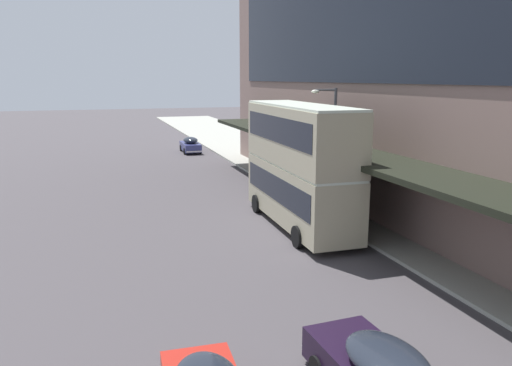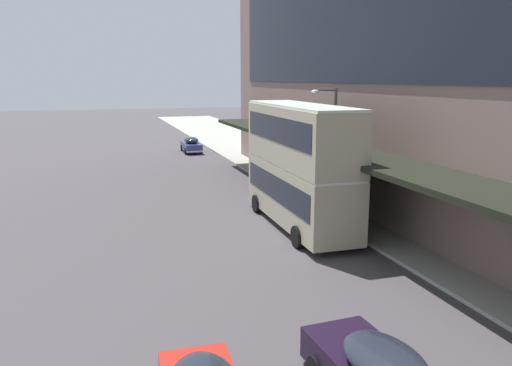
% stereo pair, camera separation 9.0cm
% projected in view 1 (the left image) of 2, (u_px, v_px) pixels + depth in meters
% --- Properties ---
extents(transit_bus_kerbside_front, '(2.86, 9.71, 6.16)m').
position_uv_depth(transit_bus_kerbside_front, '(299.00, 162.00, 24.68)').
color(transit_bus_kerbside_front, tan).
rests_on(transit_bus_kerbside_front, ground).
extents(sedan_far_back, '(1.81, 4.31, 1.59)m').
position_uv_depth(sedan_far_back, '(190.00, 145.00, 50.45)').
color(sedan_far_back, navy).
rests_on(sedan_far_back, ground).
extents(street_lamp, '(1.50, 0.28, 6.74)m').
position_uv_depth(street_lamp, '(331.00, 141.00, 26.94)').
color(street_lamp, '#4C4C51').
rests_on(street_lamp, sidewalk_kerb).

